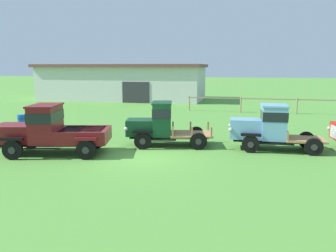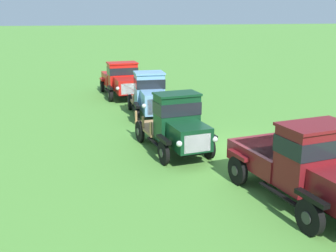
# 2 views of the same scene
# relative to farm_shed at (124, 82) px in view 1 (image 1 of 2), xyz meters

# --- Properties ---
(ground_plane) EXTENTS (240.00, 240.00, 0.00)m
(ground_plane) POSITION_rel_farm_shed_xyz_m (10.37, -26.11, -2.21)
(ground_plane) COLOR #518E38
(farm_shed) EXTENTS (20.60, 9.42, 4.39)m
(farm_shed) POSITION_rel_farm_shed_xyz_m (0.00, 0.00, 0.00)
(farm_shed) COLOR silver
(farm_shed) RESTS_ON ground
(paddock_fence) EXTENTS (14.73, 0.63, 1.38)m
(paddock_fence) POSITION_rel_farm_shed_xyz_m (17.20, -9.78, -1.19)
(paddock_fence) COLOR #997F60
(paddock_fence) RESTS_ON ground
(vintage_truck_second_in_line) EXTENTS (5.55, 3.12, 2.34)m
(vintage_truck_second_in_line) POSITION_rel_farm_shed_xyz_m (5.97, -26.47, -1.07)
(vintage_truck_second_in_line) COLOR black
(vintage_truck_second_in_line) RESTS_ON ground
(vintage_truck_midrow_center) EXTENTS (4.70, 2.57, 2.29)m
(vintage_truck_midrow_center) POSITION_rel_farm_shed_xyz_m (10.55, -23.79, -1.06)
(vintage_truck_midrow_center) COLOR black
(vintage_truck_midrow_center) RESTS_ON ground
(vintage_truck_far_side) EXTENTS (4.60, 1.87, 2.26)m
(vintage_truck_far_side) POSITION_rel_farm_shed_xyz_m (15.97, -23.49, -1.05)
(vintage_truck_far_side) COLOR black
(vintage_truck_far_side) RESTS_ON ground
(oil_drum_beside_row) EXTENTS (0.61, 0.61, 0.82)m
(oil_drum_beside_row) POSITION_rel_farm_shed_xyz_m (-0.11, -20.35, -1.81)
(oil_drum_beside_row) COLOR #1951B2
(oil_drum_beside_row) RESTS_ON ground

